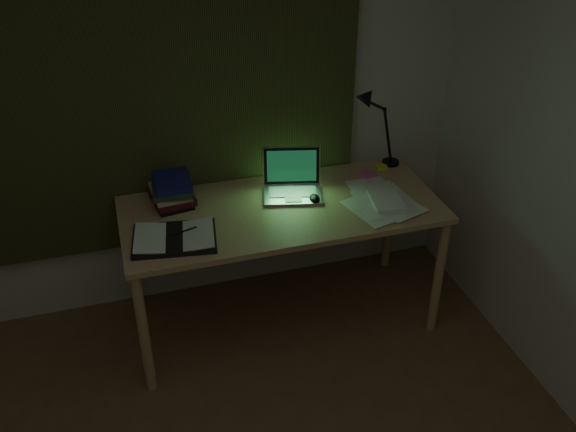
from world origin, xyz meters
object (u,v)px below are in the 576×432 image
at_px(laptop, 293,178).
at_px(desk_lamp, 394,122).
at_px(book_stack, 171,191).
at_px(desk, 282,266).
at_px(open_textbook, 174,238).
at_px(loose_papers, 376,201).

distance_m(laptop, desk_lamp, 0.75).
height_order(book_stack, desk_lamp, desk_lamp).
distance_m(desk, laptop, 0.54).
xyz_separation_m(open_textbook, book_stack, (0.04, 0.37, 0.07)).
xyz_separation_m(laptop, loose_papers, (0.42, -0.20, -0.11)).
bearing_deg(laptop, loose_papers, -11.70).
relative_size(laptop, book_stack, 1.46).
relative_size(book_stack, loose_papers, 0.64).
relative_size(desk, loose_papers, 4.43).
height_order(desk, loose_papers, loose_papers).
xyz_separation_m(book_stack, loose_papers, (1.09, -0.31, -0.07)).
height_order(desk, laptop, laptop).
xyz_separation_m(desk, book_stack, (-0.57, 0.21, 0.49)).
height_order(laptop, book_stack, laptop).
distance_m(book_stack, loose_papers, 1.14).
distance_m(loose_papers, desk_lamp, 0.56).
height_order(desk, desk_lamp, desk_lamp).
bearing_deg(desk, desk_lamp, 21.25).
relative_size(desk, open_textbook, 4.20).
relative_size(open_textbook, loose_papers, 1.06).
relative_size(open_textbook, book_stack, 1.65).
height_order(open_textbook, book_stack, book_stack).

